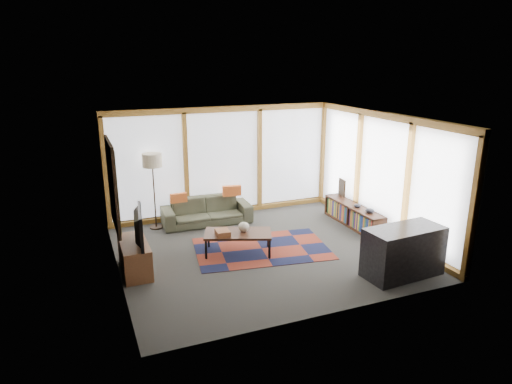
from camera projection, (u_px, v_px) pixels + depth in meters
name	position (u px, v px, depth m)	size (l,w,h in m)	color
ground	(264.00, 251.00, 9.00)	(5.50, 5.50, 0.00)	#2E2E2C
room_envelope	(276.00, 167.00, 9.24)	(5.52, 5.02, 2.62)	#3F372F
rug	(262.00, 249.00, 9.09)	(2.60, 1.67, 0.01)	maroon
sofa	(207.00, 211.00, 10.44)	(2.01, 0.79, 0.59)	#373829
pillow_left	(179.00, 198.00, 10.06)	(0.37, 0.11, 0.20)	#CD5D26
pillow_right	(232.00, 191.00, 10.55)	(0.43, 0.13, 0.24)	#CD5D26
floor_lamp	(154.00, 191.00, 9.99)	(0.43, 0.43, 1.70)	#312318
coffee_table	(238.00, 243.00, 8.84)	(1.28, 0.64, 0.43)	black
book_stack	(223.00, 233.00, 8.63)	(0.25, 0.31, 0.10)	brown
vase	(244.00, 227.00, 8.80)	(0.22, 0.22, 0.19)	beige
bookshelf	(353.00, 215.00, 10.28)	(0.35, 1.94, 0.48)	black
bowl_a	(370.00, 211.00, 9.71)	(0.20, 0.20, 0.10)	black
bowl_b	(357.00, 206.00, 10.06)	(0.16, 0.16, 0.08)	black
shelf_picture	(342.00, 187.00, 10.88)	(0.04, 0.31, 0.41)	black
tv_console	(135.00, 257.00, 8.05)	(0.46, 1.11, 0.56)	brown
television	(134.00, 227.00, 7.87)	(1.05, 0.14, 0.60)	black
bar_counter	(403.00, 252.00, 7.88)	(1.38, 0.64, 0.87)	black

